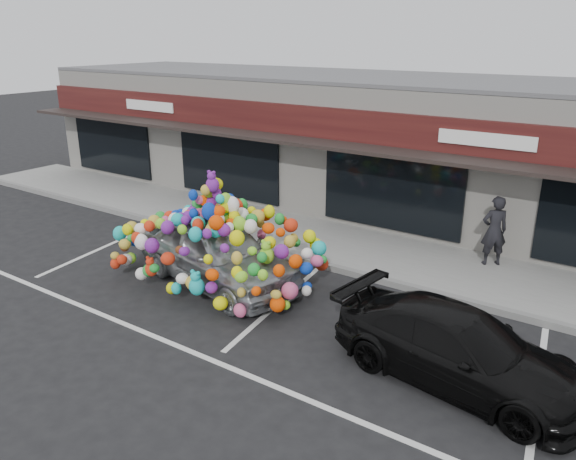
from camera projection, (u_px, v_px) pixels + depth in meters
The scene contains 11 objects.
ground at pixel (179, 278), 13.67m from camera, with size 90.00×90.00×0.00m, color black.
shop_building at pixel (349, 139), 19.52m from camera, with size 24.00×7.20×4.31m.
sidewalk at pixel (275, 230), 16.76m from camera, with size 26.00×3.00×0.15m, color gray.
kerb at pixel (244, 245), 15.59m from camera, with size 26.00×0.18×0.16m, color slate.
parking_stripe_left at pixel (101, 248), 15.53m from camera, with size 0.12×4.40×0.01m, color silver.
parking_stripe_mid at pixel (278, 304), 12.33m from camera, with size 0.12×4.40×0.01m, color silver.
parking_stripe_right at pixel (538, 387), 9.45m from camera, with size 0.12×4.40×0.01m, color silver.
lane_line at pixel (169, 342), 10.81m from camera, with size 14.00×0.12×0.01m, color silver.
toy_car at pixel (217, 245), 13.08m from camera, with size 3.27×5.14×2.82m.
black_sedan at pixel (459, 348), 9.41m from camera, with size 4.40×1.79×1.28m, color black.
pedestrian_a at pixel (494, 231), 13.81m from camera, with size 0.65×0.42×1.77m, color black.
Camera 1 is at (9.27, -8.81, 5.64)m, focal length 35.00 mm.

